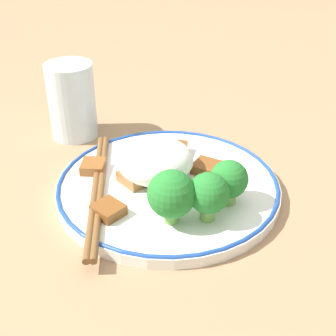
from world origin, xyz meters
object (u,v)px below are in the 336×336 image
(plate, at_px, (168,186))
(broccoli_back_center, at_px, (209,194))
(drinking_glass, at_px, (72,101))
(broccoli_back_left, at_px, (172,195))
(broccoli_back_right, at_px, (229,180))
(chopsticks, at_px, (98,189))

(plate, height_order, broccoli_back_center, broccoli_back_center)
(drinking_glass, bearing_deg, broccoli_back_center, -165.55)
(broccoli_back_left, distance_m, drinking_glass, 0.25)
(broccoli_back_right, bearing_deg, broccoli_back_center, 116.27)
(broccoli_back_right, relative_size, drinking_glass, 0.48)
(chopsticks, distance_m, drinking_glass, 0.17)
(plate, height_order, chopsticks, chopsticks)
(broccoli_back_left, relative_size, broccoli_back_right, 1.17)
(broccoli_back_right, height_order, drinking_glass, drinking_glass)
(chopsticks, bearing_deg, broccoli_back_right, -122.50)
(broccoli_back_left, height_order, drinking_glass, drinking_glass)
(drinking_glass, bearing_deg, broccoli_back_left, -172.61)
(plate, distance_m, broccoli_back_left, 0.08)
(broccoli_back_center, bearing_deg, broccoli_back_left, 71.19)
(broccoli_back_left, bearing_deg, broccoli_back_center, -108.81)
(plate, xyz_separation_m, broccoli_back_left, (-0.07, 0.03, 0.04))
(chopsticks, bearing_deg, drinking_glass, -6.62)
(plate, relative_size, drinking_glass, 2.48)
(plate, height_order, drinking_glass, drinking_glass)
(broccoli_back_center, xyz_separation_m, broccoli_back_right, (0.02, -0.03, -0.00))
(plate, bearing_deg, drinking_glass, 17.69)
(broccoli_back_left, height_order, broccoli_back_center, broccoli_back_left)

